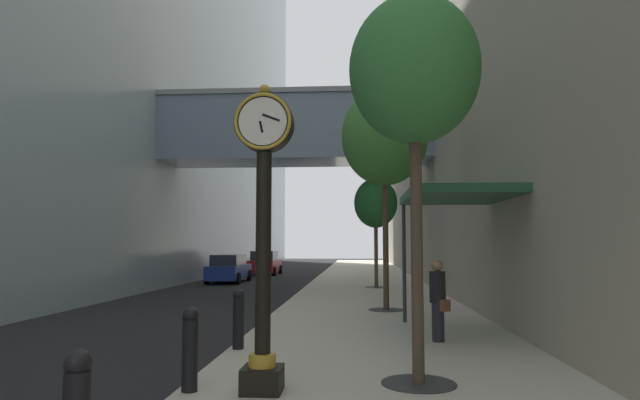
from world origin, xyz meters
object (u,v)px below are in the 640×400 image
(bollard_third, at_px, (238,317))
(car_red_near, at_px, (265,263))
(car_blue_mid, at_px, (229,269))
(street_clock, at_px, (263,220))
(street_tree_near, at_px, (414,73))
(street_tree_mid_far, at_px, (376,204))
(bollard_second, at_px, (190,347))
(street_tree_mid_near, at_px, (385,137))
(bollard_fourth, at_px, (265,301))
(pedestrian_walking, at_px, (438,298))

(bollard_third, xyz_separation_m, car_red_near, (-4.30, 28.10, 0.08))
(car_blue_mid, bearing_deg, street_clock, -75.46)
(street_tree_near, height_order, street_tree_mid_far, street_tree_near)
(bollard_second, distance_m, street_tree_near, 5.23)
(street_tree_near, xyz_separation_m, street_tree_mid_near, (0.00, 8.96, 0.79))
(street_clock, height_order, street_tree_mid_far, street_tree_mid_far)
(bollard_fourth, height_order, pedestrian_walking, pedestrian_walking)
(bollard_fourth, height_order, car_red_near, car_red_near)
(car_red_near, bearing_deg, street_tree_mid_far, -59.24)
(street_clock, height_order, bollard_fourth, street_clock)
(bollard_third, relative_size, street_tree_near, 0.20)
(bollard_second, distance_m, bollard_fourth, 6.20)
(bollard_third, relative_size, car_blue_mid, 0.25)
(bollard_fourth, relative_size, car_blue_mid, 0.25)
(car_blue_mid, bearing_deg, street_tree_mid_near, -59.06)
(street_clock, bearing_deg, pedestrian_walking, 53.97)
(street_tree_mid_far, bearing_deg, street_tree_near, -90.00)
(bollard_second, bearing_deg, street_tree_mid_near, 71.36)
(pedestrian_walking, bearing_deg, car_blue_mid, 115.29)
(bollard_second, bearing_deg, street_tree_near, 10.84)
(car_blue_mid, bearing_deg, bollard_fourth, -73.66)
(street_clock, height_order, car_red_near, street_clock)
(street_tree_mid_far, bearing_deg, car_blue_mid, 149.70)
(bollard_second, xyz_separation_m, bollard_fourth, (0.00, 6.20, 0.00))
(street_tree_mid_far, height_order, pedestrian_walking, street_tree_mid_far)
(pedestrian_walking, bearing_deg, bollard_third, -165.25)
(street_tree_near, relative_size, car_blue_mid, 1.28)
(bollard_third, height_order, street_tree_mid_near, street_tree_mid_near)
(street_tree_mid_far, bearing_deg, bollard_third, -101.82)
(street_clock, relative_size, pedestrian_walking, 2.53)
(bollard_fourth, relative_size, street_tree_near, 0.20)
(bollard_third, xyz_separation_m, street_tree_near, (3.23, -2.48, 4.06))
(bollard_second, distance_m, street_tree_mid_near, 11.21)
(street_clock, bearing_deg, bollard_fourth, 99.37)
(pedestrian_walking, relative_size, car_red_near, 0.40)
(street_tree_mid_near, relative_size, street_tree_mid_far, 1.35)
(bollard_third, height_order, street_tree_mid_far, street_tree_mid_far)
(bollard_third, height_order, car_blue_mid, car_blue_mid)
(street_tree_near, bearing_deg, car_red_near, 103.84)
(street_tree_mid_far, xyz_separation_m, car_blue_mid, (-8.27, 4.83, -3.35))
(street_tree_mid_far, relative_size, car_red_near, 1.22)
(bollard_second, xyz_separation_m, pedestrian_walking, (4.04, 4.16, 0.30))
(street_tree_mid_near, relative_size, pedestrian_walking, 4.11)
(pedestrian_walking, bearing_deg, street_clock, -126.03)
(street_clock, xyz_separation_m, street_tree_near, (2.21, 0.61, 2.28))
(street_tree_mid_near, distance_m, street_tree_mid_far, 9.08)
(car_red_near, height_order, car_blue_mid, car_red_near)
(car_red_near, bearing_deg, street_clock, -80.32)
(street_tree_mid_near, distance_m, car_blue_mid, 16.79)
(pedestrian_walking, relative_size, car_blue_mid, 0.37)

